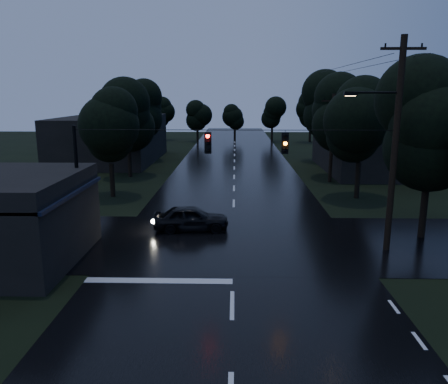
{
  "coord_description": "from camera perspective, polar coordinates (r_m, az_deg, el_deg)",
  "views": [
    {
      "loc": [
        0.08,
        -9.41,
        7.4
      ],
      "look_at": [
        -0.51,
        13.35,
        2.32
      ],
      "focal_mm": 35.0,
      "sensor_mm": 36.0,
      "label": 1
    }
  ],
  "objects": [
    {
      "name": "tree_right_c",
      "position": [
        50.45,
        13.3,
        11.09
      ],
      "size": [
        4.76,
        4.76,
        10.03
      ],
      "color": "black",
      "rests_on": "ground"
    },
    {
      "name": "utility_pole_far",
      "position": [
        38.46,
        13.91,
        6.97
      ],
      "size": [
        2.0,
        0.3,
        7.5
      ],
      "color": "black",
      "rests_on": "ground"
    },
    {
      "name": "cross_street",
      "position": [
        22.65,
        1.2,
        -6.48
      ],
      "size": [
        60.0,
        9.0,
        0.02
      ],
      "primitive_type": "cube",
      "color": "black",
      "rests_on": "ground"
    },
    {
      "name": "anchor_pole_left",
      "position": [
        22.21,
        -18.51,
        0.5
      ],
      "size": [
        0.18,
        0.18,
        6.0
      ],
      "primitive_type": "cylinder",
      "color": "black",
      "rests_on": "ground"
    },
    {
      "name": "building_far_left",
      "position": [
        51.61,
        -14.47,
        6.74
      ],
      "size": [
        10.0,
        16.0,
        5.0
      ],
      "primitive_type": "cube",
      "color": "black",
      "rests_on": "ground"
    },
    {
      "name": "building_far_right",
      "position": [
        45.88,
        19.21,
        5.38
      ],
      "size": [
        10.0,
        14.0,
        4.4
      ],
      "primitive_type": "cube",
      "color": "black",
      "rests_on": "ground"
    },
    {
      "name": "tree_left_a",
      "position": [
        32.76,
        -14.78,
        8.4
      ],
      "size": [
        3.92,
        3.92,
        8.26
      ],
      "color": "black",
      "rests_on": "ground"
    },
    {
      "name": "tree_left_c",
      "position": [
        50.49,
        -10.46,
        10.79
      ],
      "size": [
        4.48,
        4.48,
        9.44
      ],
      "color": "black",
      "rests_on": "ground"
    },
    {
      "name": "span_signals",
      "position": [
        20.52,
        2.82,
        6.54
      ],
      "size": [
        15.0,
        0.37,
        1.12
      ],
      "color": "black",
      "rests_on": "ground"
    },
    {
      "name": "car",
      "position": [
        24.34,
        -4.3,
        -3.42
      ],
      "size": [
        4.24,
        1.97,
        1.41
      ],
      "primitive_type": "imported",
      "rotation": [
        0.0,
        0.0,
        1.65
      ],
      "color": "black",
      "rests_on": "ground"
    },
    {
      "name": "tree_corner_near",
      "position": [
        24.55,
        25.58,
        8.09
      ],
      "size": [
        4.48,
        4.48,
        9.44
      ],
      "color": "black",
      "rests_on": "ground"
    },
    {
      "name": "tree_left_b",
      "position": [
        40.62,
        -12.5,
        9.78
      ],
      "size": [
        4.2,
        4.2,
        8.85
      ],
      "color": "black",
      "rests_on": "ground"
    },
    {
      "name": "main_road",
      "position": [
        40.1,
        1.34,
        1.95
      ],
      "size": [
        12.0,
        120.0,
        0.02
      ],
      "primitive_type": "cube",
      "color": "black",
      "rests_on": "ground"
    },
    {
      "name": "utility_pole_main",
      "position": [
        21.79,
        21.25,
        6.1
      ],
      "size": [
        3.5,
        0.3,
        10.0
      ],
      "color": "black",
      "rests_on": "ground"
    },
    {
      "name": "tree_right_a",
      "position": [
        32.7,
        17.52,
        8.89
      ],
      "size": [
        4.2,
        4.2,
        8.85
      ],
      "color": "black",
      "rests_on": "ground"
    },
    {
      "name": "tree_right_b",
      "position": [
        40.57,
        15.29,
        10.17
      ],
      "size": [
        4.48,
        4.48,
        9.44
      ],
      "color": "black",
      "rests_on": "ground"
    }
  ]
}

